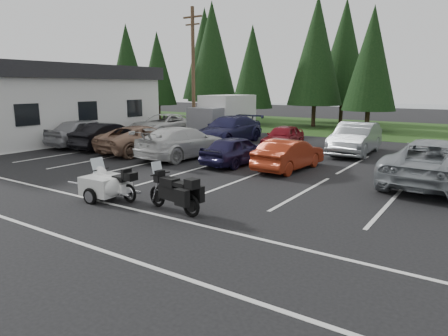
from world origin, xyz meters
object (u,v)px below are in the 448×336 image
(building, at_px, (27,103))
(car_near_6, at_px, (436,162))
(car_near_2, at_px, (144,139))
(car_near_0, at_px, (87,132))
(car_far_2, at_px, (283,137))
(box_truck, at_px, (220,116))
(car_far_1, at_px, (229,130))
(cargo_trailer, at_px, (101,188))
(car_near_1, at_px, (108,136))
(car_near_5, at_px, (289,154))
(adventure_motorcycle, at_px, (173,188))
(car_far_3, at_px, (355,138))
(utility_pole, at_px, (193,70))
(car_near_3, at_px, (184,142))
(touring_motorcycle, at_px, (113,179))
(car_far_0, at_px, (164,125))
(car_near_4, at_px, (236,150))

(building, relative_size, car_near_6, 2.59)
(car_near_2, bearing_deg, car_near_6, -172.89)
(car_near_0, relative_size, car_far_2, 1.25)
(box_truck, xyz_separation_m, car_far_2, (6.37, -2.94, -0.78))
(car_far_1, xyz_separation_m, cargo_trailer, (3.76, -13.13, -0.45))
(car_near_1, bearing_deg, car_near_2, 178.76)
(car_near_5, xyz_separation_m, adventure_motorcycle, (-0.26, -7.24, 0.03))
(car_near_6, xyz_separation_m, car_far_3, (-4.37, 5.25, -0.01))
(utility_pole, relative_size, car_near_6, 1.50)
(car_near_2, height_order, car_far_2, car_near_2)
(car_near_3, relative_size, touring_motorcycle, 2.35)
(car_near_0, bearing_deg, utility_pole, -105.01)
(car_near_2, distance_m, car_far_3, 11.28)
(car_near_0, relative_size, car_near_6, 0.82)
(car_near_0, bearing_deg, car_near_2, -179.81)
(car_near_2, distance_m, car_far_0, 6.96)
(car_far_1, bearing_deg, car_far_3, 0.71)
(adventure_motorcycle, bearing_deg, car_far_2, 109.75)
(car_near_3, relative_size, adventure_motorcycle, 2.34)
(car_near_5, bearing_deg, box_truck, -37.88)
(car_near_5, bearing_deg, building, 4.78)
(car_far_1, bearing_deg, building, -156.21)
(car_near_0, distance_m, car_near_2, 4.57)
(box_truck, distance_m, car_near_4, 10.86)
(utility_pole, distance_m, car_near_4, 12.49)
(car_near_0, height_order, car_far_2, car_near_0)
(car_far_0, height_order, car_far_3, car_far_3)
(car_near_6, bearing_deg, car_near_2, 6.78)
(touring_motorcycle, bearing_deg, car_near_6, 44.65)
(car_near_4, distance_m, car_far_2, 5.59)
(car_near_4, bearing_deg, car_far_2, -82.51)
(car_near_0, distance_m, touring_motorcycle, 12.42)
(utility_pole, xyz_separation_m, car_far_3, (12.38, -2.06, -3.87))
(car_near_3, xyz_separation_m, car_near_4, (3.12, -0.06, -0.11))
(building, xyz_separation_m, car_near_1, (8.04, -0.06, -1.71))
(utility_pole, height_order, car_far_0, utility_pole)
(car_near_1, distance_m, car_near_6, 16.73)
(box_truck, distance_m, adventure_motorcycle, 17.91)
(box_truck, relative_size, car_near_5, 1.39)
(car_near_5, relative_size, adventure_motorcycle, 1.76)
(utility_pole, relative_size, car_near_1, 2.00)
(car_far_0, distance_m, car_far_2, 9.48)
(car_near_5, bearing_deg, car_near_4, 9.84)
(car_near_3, bearing_deg, car_near_5, -173.24)
(box_truck, height_order, cargo_trailer, box_truck)
(car_near_1, xyz_separation_m, car_near_4, (8.65, 0.04, -0.07))
(utility_pole, bearing_deg, car_far_1, -26.63)
(car_far_3, distance_m, cargo_trailer, 13.95)
(utility_pole, height_order, car_far_1, utility_pole)
(building, relative_size, car_far_2, 3.96)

